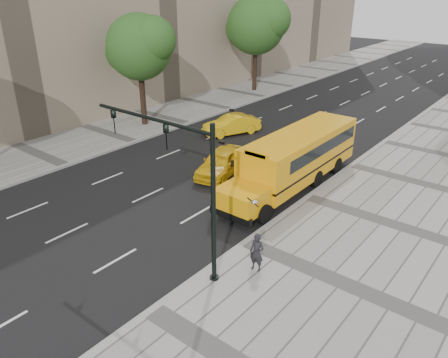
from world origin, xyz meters
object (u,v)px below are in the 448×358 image
Objects in this scene: tree_b at (140,47)px; school_bus at (297,155)px; taxi_near at (222,162)px; tree_c at (257,25)px; taxi_far at (232,125)px; pedestrian at (257,252)px; traffic_signal at (184,176)px.

school_bus is at bearing -7.54° from tree_b.
tree_c is at bearing 105.75° from taxi_near.
school_bus is 2.65× the size of taxi_far.
taxi_far is 2.70× the size of pedestrian.
tree_c reaches higher than taxi_near.
tree_b is at bearing 147.74° from taxi_near.
taxi_far is at bearing -62.21° from tree_c.
school_bus is at bearing 6.64° from taxi_near.
taxi_far is at bearing 121.85° from traffic_signal.
traffic_signal is (15.60, -11.77, -2.05)m from tree_b.
taxi_far is 17.27m from pedestrian.
tree_c reaches higher than taxi_far.
tree_c is 0.82× the size of school_bus.
tree_b is 21.33m from pedestrian.
school_bus reaches higher than taxi_near.
taxi_far is (-8.31, 4.70, -1.05)m from school_bus.
taxi_far is (6.60, 2.72, -5.42)m from tree_b.
tree_c is at bearing 142.62° from taxi_far.
pedestrian reaches higher than taxi_near.
pedestrian is at bearing -24.05° from taxi_far.
traffic_signal reaches higher than school_bus.
tree_b is at bearing -90.06° from tree_c.
taxi_near is at bearing 120.74° from traffic_signal.
tree_c reaches higher than tree_b.
traffic_signal is at bearing -154.19° from pedestrian.
school_bus is 4.59m from taxi_near.
tree_b reaches higher than taxi_near.
pedestrian is at bearing -29.81° from tree_b.
pedestrian is 4.19m from traffic_signal.
tree_b is 1.34× the size of traffic_signal.
traffic_signal is at bearing -85.96° from school_bus.
school_bus reaches higher than pedestrian.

